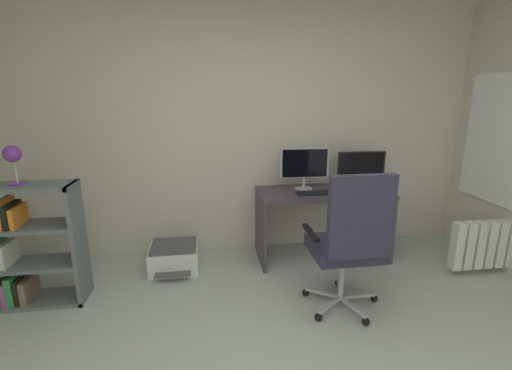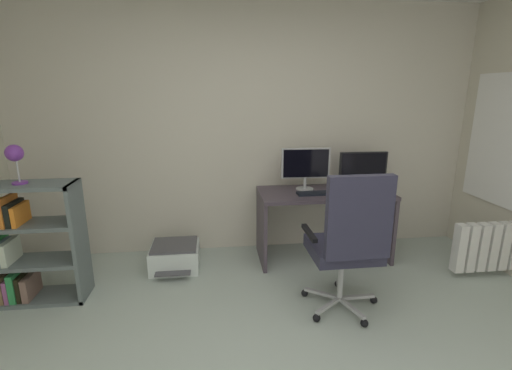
# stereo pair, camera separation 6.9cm
# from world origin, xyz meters

# --- Properties ---
(wall_back) EXTENTS (4.83, 0.10, 2.60)m
(wall_back) POSITION_xyz_m (0.00, 2.28, 1.30)
(wall_back) COLOR beige
(wall_back) RESTS_ON ground
(desk) EXTENTS (1.33, 0.60, 0.72)m
(desk) POSITION_xyz_m (0.74, 1.86, 0.53)
(desk) COLOR #463B46
(desk) RESTS_ON ground
(monitor_main) EXTENTS (0.50, 0.18, 0.43)m
(monitor_main) POSITION_xyz_m (0.55, 1.96, 0.98)
(monitor_main) COLOR #B2B5B7
(monitor_main) RESTS_ON desk
(monitor_secondary) EXTENTS (0.50, 0.18, 0.38)m
(monitor_secondary) POSITION_xyz_m (1.17, 1.96, 0.95)
(monitor_secondary) COLOR #B2B5B7
(monitor_secondary) RESTS_ON desk
(keyboard) EXTENTS (0.34, 0.14, 0.02)m
(keyboard) POSITION_xyz_m (0.60, 1.77, 0.73)
(keyboard) COLOR black
(keyboard) RESTS_ON desk
(computer_mouse) EXTENTS (0.08, 0.11, 0.03)m
(computer_mouse) POSITION_xyz_m (0.84, 1.78, 0.74)
(computer_mouse) COLOR black
(computer_mouse) RESTS_ON desk
(office_chair) EXTENTS (0.63, 0.63, 1.16)m
(office_chair) POSITION_xyz_m (0.61, 0.85, 0.63)
(office_chair) COLOR #B7BABC
(office_chair) RESTS_ON ground
(bookshelf) EXTENTS (0.75, 0.31, 1.01)m
(bookshelf) POSITION_xyz_m (-1.94, 1.37, 0.48)
(bookshelf) COLOR slate
(bookshelf) RESTS_ON ground
(desk_lamp) EXTENTS (0.13, 0.13, 0.31)m
(desk_lamp) POSITION_xyz_m (-1.89, 1.37, 1.23)
(desk_lamp) COLOR #72349B
(desk_lamp) RESTS_ON bookshelf
(printer) EXTENTS (0.47, 0.50, 0.25)m
(printer) POSITION_xyz_m (-0.79, 1.80, 0.13)
(printer) COLOR silver
(printer) RESTS_ON ground
(radiator) EXTENTS (0.97, 0.10, 0.47)m
(radiator) POSITION_xyz_m (2.32, 1.30, 0.29)
(radiator) COLOR white
(radiator) RESTS_ON ground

